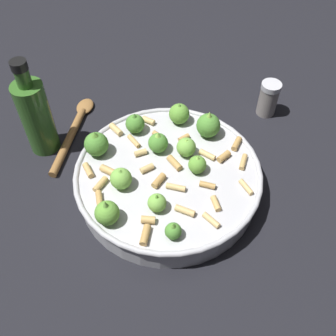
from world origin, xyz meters
The scene contains 5 objects.
ground_plane centered at (0.00, 0.00, 0.00)m, with size 2.40×2.40×0.00m, color black.
cooking_pan centered at (0.00, 0.00, 0.03)m, with size 0.34×0.34×0.11m.
pepper_shaker centered at (0.23, -0.20, 0.04)m, with size 0.04×0.04×0.08m.
olive_oil_bottle centered at (0.09, 0.26, 0.08)m, with size 0.06×0.06×0.21m.
wooden_spoon centered at (0.14, 0.21, 0.01)m, with size 0.23×0.05×0.02m.
Camera 1 is at (-0.45, -0.04, 0.59)m, focal length 42.33 mm.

